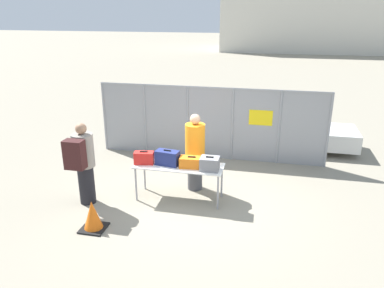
% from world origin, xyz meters
% --- Properties ---
extents(ground_plane, '(120.00, 120.00, 0.00)m').
position_xyz_m(ground_plane, '(0.00, 0.00, 0.00)').
color(ground_plane, gray).
extents(fence_section, '(6.12, 0.07, 1.96)m').
position_xyz_m(fence_section, '(0.01, 2.47, 1.03)').
color(fence_section, gray).
rests_on(fence_section, ground_plane).
extents(inspection_table, '(1.86, 0.66, 0.78)m').
position_xyz_m(inspection_table, '(-0.21, -0.03, 0.71)').
color(inspection_table, silver).
rests_on(inspection_table, ground_plane).
extents(suitcase_red, '(0.43, 0.27, 0.28)m').
position_xyz_m(suitcase_red, '(-0.95, -0.10, 0.91)').
color(suitcase_red, red).
rests_on(suitcase_red, inspection_table).
extents(suitcase_navy, '(0.52, 0.31, 0.33)m').
position_xyz_m(suitcase_navy, '(-0.45, -0.05, 0.93)').
color(suitcase_navy, navy).
rests_on(suitcase_navy, inspection_table).
extents(suitcase_orange, '(0.51, 0.30, 0.24)m').
position_xyz_m(suitcase_orange, '(0.08, -0.07, 0.89)').
color(suitcase_orange, orange).
rests_on(suitcase_orange, inspection_table).
extents(suitcase_grey, '(0.38, 0.31, 0.29)m').
position_xyz_m(suitcase_grey, '(0.46, -0.12, 0.91)').
color(suitcase_grey, slate).
rests_on(suitcase_grey, inspection_table).
extents(traveler_hooded, '(0.43, 0.67, 1.74)m').
position_xyz_m(traveler_hooded, '(-2.05, -0.66, 0.96)').
color(traveler_hooded, black).
rests_on(traveler_hooded, ground_plane).
extents(security_worker_near, '(0.43, 0.43, 1.75)m').
position_xyz_m(security_worker_near, '(0.02, 0.52, 0.90)').
color(security_worker_near, '#4C4C51').
rests_on(security_worker_near, ground_plane).
extents(utility_trailer, '(4.37, 2.07, 0.65)m').
position_xyz_m(utility_trailer, '(2.28, 3.74, 0.39)').
color(utility_trailer, silver).
rests_on(utility_trailer, ground_plane).
extents(distant_hangar, '(16.53, 8.71, 7.82)m').
position_xyz_m(distant_hangar, '(4.52, 33.30, 3.91)').
color(distant_hangar, beige).
rests_on(distant_hangar, ground_plane).
extents(traffic_cone, '(0.46, 0.46, 0.57)m').
position_xyz_m(traffic_cone, '(-1.47, -1.52, 0.26)').
color(traffic_cone, black).
rests_on(traffic_cone, ground_plane).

